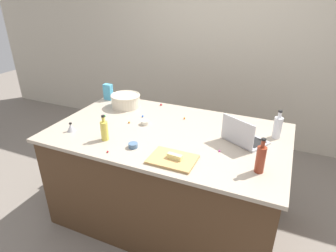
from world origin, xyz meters
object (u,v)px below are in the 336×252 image
at_px(bottle_oil, 104,130).
at_px(candy_bag, 108,92).
at_px(kitchen_timer, 71,127).
at_px(bottle_vinegar, 278,127).
at_px(laptop, 243,137).
at_px(cutting_board, 173,159).
at_px(mixing_bowl_large, 126,100).
at_px(bottle_soy, 261,159).
at_px(ramekin_small, 133,145).
at_px(ramekin_medium, 145,123).
at_px(butter_stick_left, 175,156).

distance_m(bottle_oil, candy_bag, 0.93).
bearing_deg(kitchen_timer, bottle_vinegar, 19.88).
bearing_deg(laptop, cutting_board, -130.97).
height_order(mixing_bowl_large, kitchen_timer, mixing_bowl_large).
height_order(bottle_soy, cutting_board, bottle_soy).
xyz_separation_m(laptop, bottle_vinegar, (0.23, 0.19, 0.05)).
xyz_separation_m(bottle_vinegar, bottle_soy, (-0.06, -0.55, 0.00)).
bearing_deg(kitchen_timer, cutting_board, -4.52).
xyz_separation_m(bottle_vinegar, bottle_oil, (-1.25, -0.59, -0.01)).
bearing_deg(candy_bag, bottle_vinegar, -6.42).
height_order(bottle_oil, candy_bag, bottle_oil).
height_order(bottle_oil, kitchen_timer, bottle_oil).
xyz_separation_m(bottle_soy, candy_bag, (-1.69, 0.75, -0.01)).
distance_m(ramekin_small, ramekin_medium, 0.41).
relative_size(ramekin_medium, kitchen_timer, 0.94).
bearing_deg(butter_stick_left, laptop, 50.18).
bearing_deg(mixing_bowl_large, bottle_soy, -24.38).
height_order(laptop, ramekin_small, laptop).
relative_size(butter_stick_left, kitchen_timer, 1.43).
distance_m(mixing_bowl_large, kitchen_timer, 0.68).
bearing_deg(bottle_vinegar, mixing_bowl_large, 176.59).
distance_m(ramekin_medium, kitchen_timer, 0.63).
bearing_deg(ramekin_medium, kitchen_timer, -144.07).
height_order(laptop, cutting_board, laptop).
relative_size(mixing_bowl_large, butter_stick_left, 2.70).
bearing_deg(butter_stick_left, bottle_vinegar, 46.60).
height_order(laptop, kitchen_timer, laptop).
xyz_separation_m(cutting_board, ramekin_medium, (-0.45, 0.45, 0.01)).
xyz_separation_m(bottle_oil, butter_stick_left, (0.63, -0.07, -0.05)).
relative_size(bottle_soy, butter_stick_left, 2.25).
xyz_separation_m(mixing_bowl_large, bottle_vinegar, (1.47, -0.09, 0.03)).
bearing_deg(laptop, bottle_vinegar, 39.45).
distance_m(bottle_vinegar, candy_bag, 1.76).
relative_size(bottle_oil, ramekin_small, 2.90).
bearing_deg(bottle_oil, bottle_soy, 1.87).
bearing_deg(candy_bag, mixing_bowl_large, -21.14).
relative_size(kitchen_timer, candy_bag, 0.45).
bearing_deg(laptop, ramekin_small, -150.91).
xyz_separation_m(mixing_bowl_large, candy_bag, (-0.28, 0.11, 0.02)).
distance_m(kitchen_timer, candy_bag, 0.79).
bearing_deg(bottle_soy, bottle_vinegar, 83.73).
xyz_separation_m(bottle_soy, bottle_oil, (-1.19, -0.04, -0.01)).
xyz_separation_m(butter_stick_left, ramekin_small, (-0.36, 0.05, -0.02)).
bearing_deg(mixing_bowl_large, ramekin_medium, -38.18).
xyz_separation_m(bottle_soy, kitchen_timer, (-1.54, -0.03, -0.06)).
height_order(mixing_bowl_large, bottle_oil, bottle_oil).
relative_size(cutting_board, ramekin_medium, 4.54).
distance_m(butter_stick_left, ramekin_small, 0.36).
distance_m(bottle_vinegar, butter_stick_left, 0.90).
bearing_deg(bottle_soy, laptop, 115.79).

